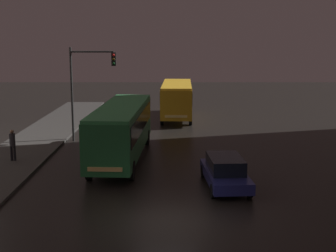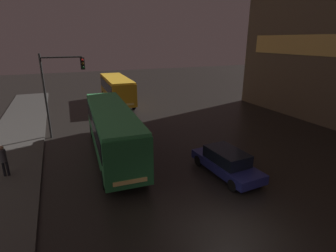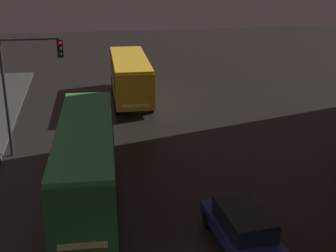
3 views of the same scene
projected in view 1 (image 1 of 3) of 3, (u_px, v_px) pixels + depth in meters
The scene contains 7 objects.
ground_plane at pixel (168, 222), 18.02m from camera, with size 120.00×120.00×0.00m, color black.
sidewalk_left at pixel (18, 156), 27.87m from camera, with size 4.00×48.00×0.15m.
bus_near at pixel (124, 126), 27.04m from camera, with size 2.92×11.03×3.21m.
bus_far at pixel (179, 97), 41.43m from camera, with size 2.89×9.68×3.13m.
car_taxi at pixel (227, 171), 22.22m from camera, with size 2.08×4.73×1.47m.
pedestrian_near at pixel (14, 143), 26.43m from camera, with size 0.44×0.44×1.79m.
traffic_light_main at pixel (89, 79), 31.69m from camera, with size 3.14×0.35×6.42m.
Camera 1 is at (0.05, -17.04, 6.93)m, focal length 50.00 mm.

